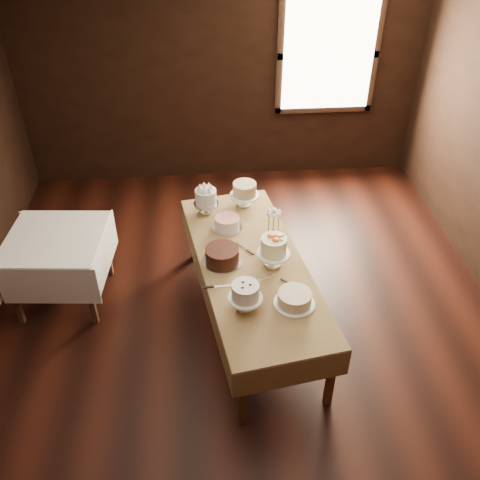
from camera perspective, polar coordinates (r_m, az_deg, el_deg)
name	(u,v)px	position (r m, az deg, el deg)	size (l,w,h in m)	color
floor	(242,334)	(4.93, 0.19, -10.25)	(5.00, 6.00, 0.01)	black
ceiling	(243,17)	(3.44, 0.30, 23.18)	(5.00, 6.00, 0.01)	beige
wall_back	(221,73)	(6.72, -2.06, 17.71)	(5.00, 0.02, 2.80)	black
window	(328,56)	(6.78, 9.63, 19.21)	(1.10, 0.05, 1.30)	#FFEABF
display_table	(252,267)	(4.62, 1.28, -2.96)	(1.25, 2.39, 0.71)	#442919
side_table	(56,245)	(5.16, -19.47, -0.49)	(0.96, 0.96, 0.74)	#442919
cake_meringue	(206,202)	(5.17, -3.73, 4.18)	(0.25, 0.25, 0.26)	silver
cake_speckled	(244,195)	(5.28, 0.49, 4.93)	(0.30, 0.30, 0.26)	white
cake_lattice	(227,223)	(4.98, -1.42, 1.83)	(0.32, 0.32, 0.11)	silver
cake_chocolate	(222,255)	(4.56, -1.96, -1.70)	(0.36, 0.36, 0.14)	silver
cake_flowers	(273,253)	(4.50, 3.65, -1.40)	(0.29, 0.29, 0.30)	white
cake_swirl	(245,298)	(4.09, 0.59, -6.29)	(0.28, 0.28, 0.25)	white
cake_cream	(294,299)	(4.19, 5.96, -6.40)	(0.34, 0.34, 0.12)	white
cake_server_a	(266,278)	(4.43, 2.85, -4.18)	(0.24, 0.03, 0.01)	silver
cake_server_b	(297,287)	(4.37, 6.25, -5.16)	(0.24, 0.03, 0.01)	silver
cake_server_c	(241,246)	(4.77, 0.14, -0.69)	(0.24, 0.03, 0.01)	silver
cake_server_d	(274,239)	(4.86, 3.72, 0.11)	(0.24, 0.03, 0.01)	silver
cake_server_e	(223,286)	(4.35, -1.86, -5.03)	(0.24, 0.03, 0.01)	silver
flower_vase	(273,235)	(4.82, 3.62, 0.55)	(0.12, 0.12, 0.12)	#2D2823
flower_bouquet	(274,219)	(4.71, 3.70, 2.33)	(0.14, 0.14, 0.20)	white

